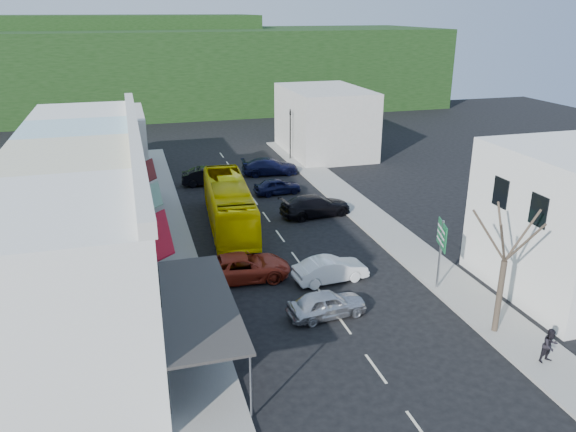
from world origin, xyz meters
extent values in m
plane|color=black|center=(0.00, 0.00, 0.00)|extent=(120.00, 120.00, 0.00)
cube|color=gray|center=(-7.50, 10.00, 0.07)|extent=(3.00, 52.00, 0.15)
cube|color=gray|center=(7.50, 10.00, 0.07)|extent=(3.00, 52.00, 0.15)
cube|color=silver|center=(-12.50, -5.50, 4.00)|extent=(7.00, 9.00, 8.00)
cube|color=#571514|center=(-8.40, -5.50, 3.05)|extent=(1.30, 7.65, 0.08)
cube|color=beige|center=(-12.50, 3.00, 4.00)|extent=(7.00, 8.00, 8.00)
cube|color=#A20D20|center=(-8.40, 3.00, 3.05)|extent=(1.30, 6.80, 0.08)
cube|color=#99BCC3|center=(-12.50, 10.00, 4.00)|extent=(7.00, 6.00, 8.00)
cube|color=#195926|center=(-8.40, 10.00, 3.05)|extent=(1.30, 5.10, 0.08)
cube|color=silver|center=(-12.50, 16.50, 4.00)|extent=(7.00, 7.00, 8.00)
cube|color=#571514|center=(-8.40, 16.50, 3.05)|extent=(1.30, 5.95, 0.08)
cube|color=#B7B2A8|center=(-12.00, 27.00, 3.00)|extent=(8.00, 10.00, 6.00)
cube|color=#B7B2A8|center=(11.00, 30.00, 3.50)|extent=(8.00, 12.00, 7.00)
cube|color=black|center=(0.00, 64.00, 6.00)|extent=(80.00, 24.00, 12.00)
cube|color=black|center=(-8.00, 70.00, 10.00)|extent=(40.00, 16.00, 8.00)
imported|color=#F6DA00|center=(-3.02, 10.87, 1.55)|extent=(3.35, 11.75, 3.10)
imported|color=silver|center=(-0.56, -3.14, 0.70)|extent=(4.55, 2.21, 1.40)
imported|color=white|center=(1.00, 0.58, 0.70)|extent=(4.55, 2.20, 1.40)
imported|color=maroon|center=(-3.81, 2.20, 0.70)|extent=(4.68, 2.11, 1.40)
imported|color=black|center=(3.70, 11.27, 0.70)|extent=(4.67, 2.32, 1.40)
imported|color=black|center=(2.30, 17.25, 0.70)|extent=(4.53, 2.14, 1.40)
imported|color=black|center=(-2.93, 21.47, 0.70)|extent=(4.59, 2.33, 1.40)
imported|color=black|center=(3.17, 23.30, 0.70)|extent=(4.62, 2.15, 1.40)
imported|color=black|center=(-6.77, 2.23, 1.00)|extent=(0.60, 0.71, 1.70)
imported|color=black|center=(7.45, -9.81, 1.00)|extent=(0.74, 0.50, 1.70)
camera|label=1|loc=(-9.48, -26.94, 14.87)|focal=35.00mm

